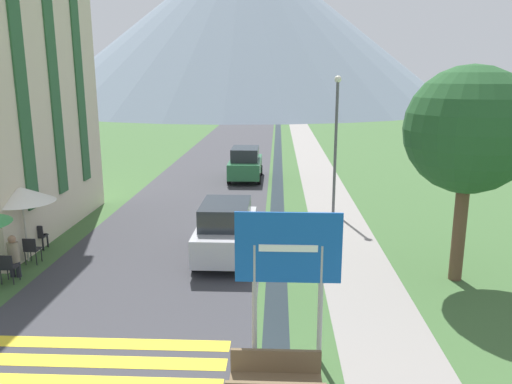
% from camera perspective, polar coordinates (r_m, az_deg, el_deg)
% --- Properties ---
extents(ground_plane, '(160.00, 160.00, 0.00)m').
position_cam_1_polar(ground_plane, '(26.11, -0.16, 0.67)').
color(ground_plane, '#3D6033').
extents(road, '(6.40, 60.00, 0.01)m').
position_cam_1_polar(road, '(36.10, -3.39, 4.14)').
color(road, '#38383D').
rests_on(road, ground_plane).
extents(footpath, '(2.20, 60.00, 0.01)m').
position_cam_1_polar(footpath, '(35.99, 6.34, 4.06)').
color(footpath, gray).
rests_on(footpath, ground_plane).
extents(drainage_channel, '(0.60, 60.00, 0.00)m').
position_cam_1_polar(drainage_channel, '(35.91, 2.51, 4.10)').
color(drainage_channel, black).
rests_on(drainage_channel, ground_plane).
extents(crosswalk_marking, '(5.44, 1.84, 0.01)m').
position_cam_1_polar(crosswalk_marking, '(11.15, -18.14, -17.93)').
color(crosswalk_marking, yellow).
rests_on(crosswalk_marking, ground_plane).
extents(mountain_distant, '(76.81, 76.81, 29.95)m').
position_cam_1_polar(mountain_distant, '(97.77, -1.33, 18.63)').
color(mountain_distant, slate).
rests_on(mountain_distant, ground_plane).
extents(road_sign, '(2.07, 0.11, 3.12)m').
position_cam_1_polar(road_sign, '(9.80, 3.68, -7.97)').
color(road_sign, '#9E9EA3').
rests_on(road_sign, ground_plane).
extents(parked_car_near, '(1.83, 3.94, 1.82)m').
position_cam_1_polar(parked_car_near, '(15.78, -3.41, -4.33)').
color(parked_car_near, '#B2B2B7').
rests_on(parked_car_near, ground_plane).
extents(parked_car_far, '(1.79, 3.98, 1.82)m').
position_cam_1_polar(parked_car_far, '(27.58, -1.22, 3.27)').
color(parked_car_far, '#28663D').
rests_on(parked_car_far, ground_plane).
extents(cafe_chair_far_right, '(0.40, 0.40, 0.85)m').
position_cam_1_polar(cafe_chair_far_right, '(18.08, -23.67, -4.47)').
color(cafe_chair_far_right, '#232328').
rests_on(cafe_chair_far_right, ground_plane).
extents(cafe_chair_far_left, '(0.40, 0.40, 0.85)m').
position_cam_1_polar(cafe_chair_far_left, '(18.02, -23.58, -4.52)').
color(cafe_chair_far_left, '#232328').
rests_on(cafe_chair_far_left, ground_plane).
extents(cafe_chair_near_right, '(0.40, 0.40, 0.85)m').
position_cam_1_polar(cafe_chair_near_right, '(15.54, -26.52, -7.57)').
color(cafe_chair_near_right, '#232328').
rests_on(cafe_chair_near_right, ground_plane).
extents(cafe_chair_middle, '(0.40, 0.40, 0.85)m').
position_cam_1_polar(cafe_chair_middle, '(16.76, -24.29, -5.88)').
color(cafe_chair_middle, '#232328').
rests_on(cafe_chair_middle, ground_plane).
extents(cafe_umbrella_middle_white, '(1.98, 1.98, 2.37)m').
position_cam_1_polar(cafe_umbrella_middle_white, '(16.68, -25.24, -0.27)').
color(cafe_umbrella_middle_white, '#B7B2A8').
rests_on(cafe_umbrella_middle_white, ground_plane).
extents(person_seated_far, '(0.32, 0.32, 1.24)m').
position_cam_1_polar(person_seated_far, '(15.89, -25.97, -6.40)').
color(person_seated_far, '#282833').
rests_on(person_seated_far, ground_plane).
extents(streetlamp, '(0.28, 0.28, 5.65)m').
position_cam_1_polar(streetlamp, '(20.66, 9.12, 6.52)').
color(streetlamp, '#515156').
rests_on(streetlamp, ground_plane).
extents(tree_by_path, '(3.41, 3.41, 5.95)m').
position_cam_1_polar(tree_by_path, '(14.48, 23.15, 6.46)').
color(tree_by_path, brown).
rests_on(tree_by_path, ground_plane).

